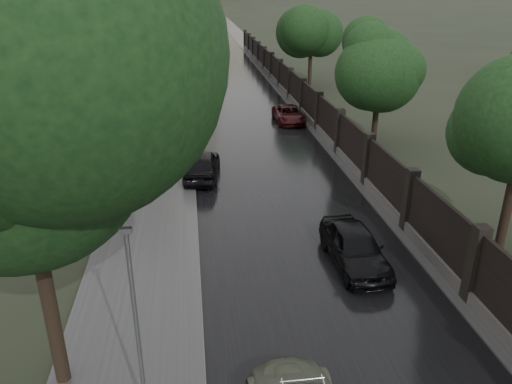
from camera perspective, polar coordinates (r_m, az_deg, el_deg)
The scene contains 13 objects.
road at distance 197.74m, azimuth -6.79°, elevation 20.18°, with size 8.00×420.00×0.02m, color black.
sidewalk_left at distance 197.71m, azimuth -8.64°, elevation 20.11°, with size 4.00×420.00×0.16m, color #2D2D2D.
verge_right at distance 197.93m, azimuth -5.09°, elevation 20.25°, with size 3.00×420.00×0.08m, color #2D2D2D.
fence_right at distance 41.31m, azimuth 4.73°, elevation 11.04°, with size 0.45×75.72×2.70m.
tree_left_near at distance 11.52m, azimuth -25.52°, elevation 4.83°, with size 5.44×5.44×9.16m.
tree_left_far at distance 37.93m, azimuth -14.09°, elevation 15.87°, with size 4.25×4.25×7.39m.
tree_right_b at distance 31.97m, azimuth 14.06°, elevation 14.10°, with size 4.08×4.08×7.01m.
tree_right_c at distance 49.06m, azimuth 6.35°, elevation 17.54°, with size 4.08×4.08×7.01m.
lamp_post at distance 11.41m, azimuth -13.45°, elevation -14.96°, with size 0.25×0.12×5.11m.
traffic_light at distance 33.25m, azimuth -8.01°, elevation 10.39°, with size 0.16×0.32×4.00m.
hatchback_left at distance 26.14m, azimuth -6.22°, elevation 3.17°, with size 1.75×4.34×1.48m, color black.
car_right_near at distance 18.42m, azimuth 11.23°, elevation -6.16°, with size 1.71×4.26×1.45m, color black.
car_right_far at distance 36.72m, azimuth 3.76°, elevation 8.86°, with size 1.94×4.21×1.17m, color black.
Camera 1 is at (-4.00, -7.47, 9.59)m, focal length 35.00 mm.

